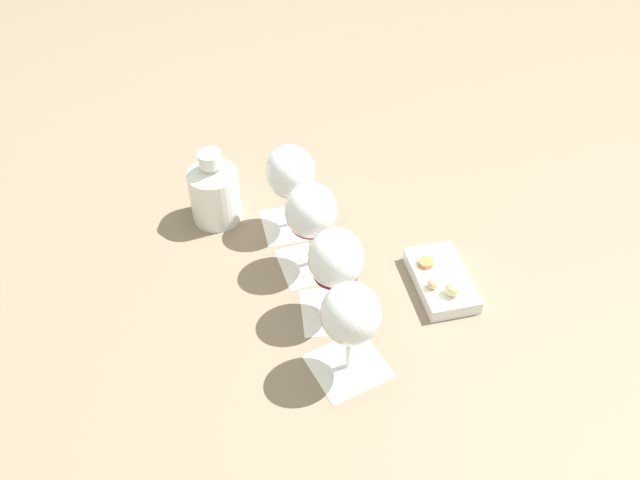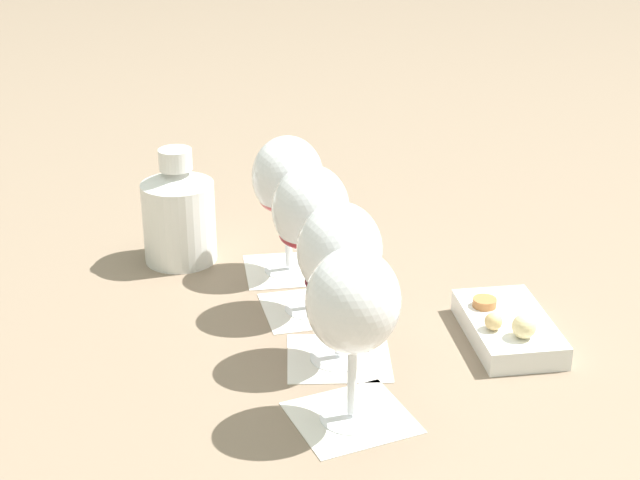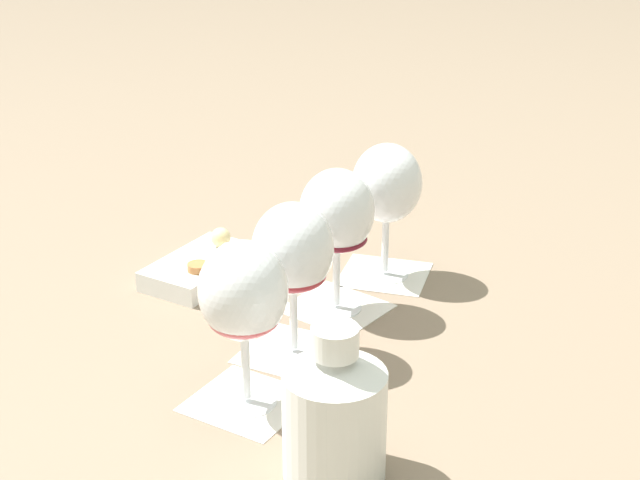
# 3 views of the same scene
# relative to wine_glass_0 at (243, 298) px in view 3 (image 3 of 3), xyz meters

# --- Properties ---
(ground_plane) EXTENTS (8.00, 8.00, 0.00)m
(ground_plane) POSITION_rel_wine_glass_0_xyz_m (0.16, -0.09, -0.13)
(ground_plane) COLOR #7F6B56
(tasting_card_0) EXTENTS (0.16, 0.16, 0.00)m
(tasting_card_0) POSITION_rel_wine_glass_0_xyz_m (0.00, 0.00, -0.13)
(tasting_card_0) COLOR silver
(tasting_card_0) RESTS_ON ground_plane
(tasting_card_1) EXTENTS (0.15, 0.16, 0.00)m
(tasting_card_1) POSITION_rel_wine_glass_0_xyz_m (0.11, -0.05, -0.13)
(tasting_card_1) COLOR silver
(tasting_card_1) RESTS_ON ground_plane
(tasting_card_2) EXTENTS (0.16, 0.16, 0.00)m
(tasting_card_2) POSITION_rel_wine_glass_0_xyz_m (0.22, -0.11, -0.13)
(tasting_card_2) COLOR silver
(tasting_card_2) RESTS_ON ground_plane
(tasting_card_3) EXTENTS (0.14, 0.15, 0.00)m
(tasting_card_3) POSITION_rel_wine_glass_0_xyz_m (0.31, -0.18, -0.13)
(tasting_card_3) COLOR silver
(tasting_card_3) RESTS_ON ground_plane
(wine_glass_0) EXTENTS (0.09, 0.09, 0.19)m
(wine_glass_0) POSITION_rel_wine_glass_0_xyz_m (0.00, 0.00, 0.00)
(wine_glass_0) COLOR white
(wine_glass_0) RESTS_ON tasting_card_0
(wine_glass_1) EXTENTS (0.09, 0.09, 0.19)m
(wine_glass_1) POSITION_rel_wine_glass_0_xyz_m (0.11, -0.05, 0.00)
(wine_glass_1) COLOR white
(wine_glass_1) RESTS_ON tasting_card_1
(wine_glass_2) EXTENTS (0.09, 0.09, 0.19)m
(wine_glass_2) POSITION_rel_wine_glass_0_xyz_m (0.22, -0.11, 0.00)
(wine_glass_2) COLOR white
(wine_glass_2) RESTS_ON tasting_card_2
(wine_glass_3) EXTENTS (0.09, 0.09, 0.19)m
(wine_glass_3) POSITION_rel_wine_glass_0_xyz_m (0.31, -0.18, 0.00)
(wine_glass_3) COLOR white
(wine_glass_3) RESTS_ON tasting_card_3
(ceramic_vase) EXTENTS (0.10, 0.10, 0.16)m
(ceramic_vase) POSITION_rel_wine_glass_0_xyz_m (-0.13, -0.09, -0.06)
(ceramic_vase) COLOR white
(ceramic_vase) RESTS_ON ground_plane
(snack_dish) EXTENTS (0.19, 0.17, 0.06)m
(snack_dish) POSITION_rel_wine_glass_0_xyz_m (0.32, 0.07, -0.11)
(snack_dish) COLOR white
(snack_dish) RESTS_ON ground_plane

